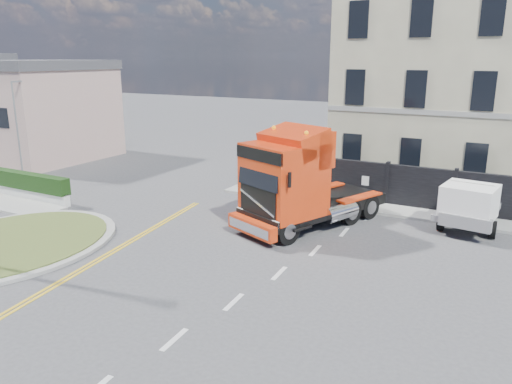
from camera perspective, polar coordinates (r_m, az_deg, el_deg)
The scene contains 10 objects.
ground at distance 18.17m, azimuth -5.24°, elevation -6.94°, with size 120.00×120.00×0.00m, color #424244.
traffic_island at distance 20.88m, azimuth -26.36°, elevation -5.30°, with size 6.80×6.80×0.17m.
hedge_wall at distance 27.92m, azimuth -26.26°, elevation 1.03°, with size 8.00×0.55×1.35m.
seaside_bldg_pink at distance 37.52m, azimuth -23.67°, elevation 8.11°, with size 8.00×8.00×6.00m, color #B89990.
hoarding_fence at distance 23.84m, azimuth 20.66°, elevation 0.06°, with size 18.80×0.25×2.00m.
georgian_building at distance 30.64m, azimuth 22.60°, elevation 12.12°, with size 12.30×10.30×12.80m.
pavement_far at distance 23.30m, azimuth 18.78°, elevation -2.51°, with size 20.00×1.60×0.12m, color gray.
truck at distance 20.11m, azimuth 4.55°, elevation 0.75°, with size 4.88×7.24×4.07m.
flatbed_pickup at distance 21.84m, azimuth 23.26°, elevation -1.32°, with size 2.52×5.04×2.01m.
lamppost_slim at distance 31.58m, azimuth -25.71°, elevation 7.31°, with size 0.23×0.46×5.57m.
Camera 1 is at (9.45, -13.93, 6.84)m, focal length 35.00 mm.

